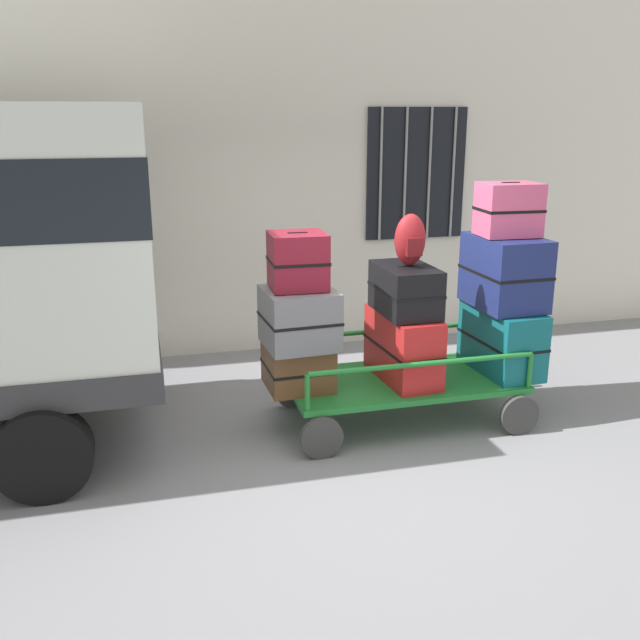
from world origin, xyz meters
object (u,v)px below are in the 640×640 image
at_px(backpack, 410,240).
at_px(suitcase_left_middle, 299,318).
at_px(suitcase_left_top, 298,261).
at_px(suitcase_center_bottom, 502,339).
at_px(suitcase_center_top, 509,209).
at_px(luggage_cart, 402,385).
at_px(suitcase_midleft_bottom, 403,346).
at_px(suitcase_midleft_middle, 405,290).
at_px(suitcase_center_middle, 505,272).
at_px(suitcase_left_bottom, 298,366).

bearing_deg(backpack, suitcase_left_middle, -179.82).
bearing_deg(suitcase_left_top, suitcase_center_bottom, -1.26).
height_order(suitcase_center_top, backpack, suitcase_center_top).
bearing_deg(luggage_cart, suitcase_center_bottom, -1.88).
xyz_separation_m(suitcase_midleft_bottom, suitcase_midleft_middle, (0.00, -0.01, 0.52)).
height_order(suitcase_left_middle, suitcase_left_top, suitcase_left_top).
bearing_deg(backpack, suitcase_center_bottom, -0.50).
height_order(suitcase_left_middle, suitcase_center_top, suitcase_center_top).
bearing_deg(suitcase_midleft_middle, suitcase_center_middle, 0.61).
bearing_deg(suitcase_center_bottom, suitcase_midleft_bottom, 177.96).
bearing_deg(suitcase_left_bottom, suitcase_center_middle, -0.90).
relative_size(suitcase_left_top, suitcase_midleft_bottom, 0.54).
height_order(suitcase_left_bottom, suitcase_midleft_bottom, suitcase_midleft_bottom).
relative_size(suitcase_midleft_bottom, backpack, 2.03).
height_order(suitcase_left_bottom, suitcase_center_top, suitcase_center_top).
relative_size(suitcase_left_bottom, suitcase_midleft_bottom, 0.64).
relative_size(suitcase_left_middle, suitcase_left_top, 1.33).
distance_m(suitcase_midleft_middle, backpack, 0.43).
bearing_deg(suitcase_center_top, suitcase_midleft_middle, -178.44).
bearing_deg(backpack, suitcase_midleft_middle, 139.53).
distance_m(suitcase_midleft_bottom, suitcase_center_bottom, 0.95).
relative_size(luggage_cart, backpack, 4.83).
height_order(luggage_cart, suitcase_center_top, suitcase_center_top).
bearing_deg(suitcase_midleft_middle, suitcase_center_top, 1.56).
bearing_deg(suitcase_midleft_middle, suitcase_left_top, 179.05).
xyz_separation_m(suitcase_left_bottom, suitcase_midleft_middle, (0.95, -0.04, 0.62)).
distance_m(suitcase_left_top, suitcase_center_middle, 1.90).
relative_size(suitcase_midleft_middle, suitcase_center_top, 1.36).
xyz_separation_m(suitcase_left_top, suitcase_center_middle, (1.89, -0.01, -0.20)).
xyz_separation_m(suitcase_midleft_middle, backpack, (0.02, -0.02, 0.43)).
relative_size(suitcase_left_bottom, suitcase_center_bottom, 0.65).
bearing_deg(suitcase_left_top, suitcase_midleft_middle, -0.95).
xyz_separation_m(luggage_cart, suitcase_left_middle, (-0.95, -0.03, 0.71)).
relative_size(suitcase_left_middle, suitcase_center_middle, 0.81).
xyz_separation_m(luggage_cart, suitcase_left_bottom, (-0.95, 0.03, 0.26)).
bearing_deg(suitcase_midleft_bottom, suitcase_center_bottom, -2.04).
height_order(luggage_cart, suitcase_midleft_middle, suitcase_midleft_middle).
bearing_deg(suitcase_midleft_bottom, suitcase_left_bottom, 178.05).
relative_size(suitcase_left_middle, suitcase_center_top, 1.20).
distance_m(suitcase_left_top, suitcase_midleft_middle, 0.99).
height_order(suitcase_midleft_middle, suitcase_center_middle, suitcase_center_middle).
bearing_deg(luggage_cart, suitcase_center_middle, 0.31).
bearing_deg(suitcase_midleft_bottom, suitcase_center_top, 1.09).
height_order(suitcase_left_bottom, suitcase_center_middle, suitcase_center_middle).
xyz_separation_m(luggage_cart, suitcase_midleft_bottom, (-0.00, 0.00, 0.37)).
xyz_separation_m(suitcase_left_middle, suitcase_center_top, (1.89, 0.05, 0.83)).
relative_size(suitcase_midleft_bottom, suitcase_center_middle, 1.14).
bearing_deg(backpack, suitcase_left_top, 178.01).
distance_m(suitcase_center_middle, suitcase_center_top, 0.55).
relative_size(suitcase_midleft_middle, backpack, 1.64).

